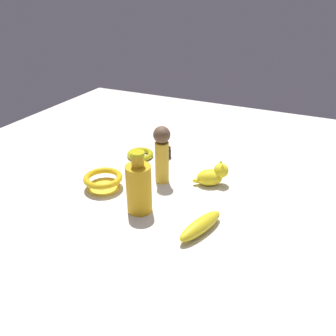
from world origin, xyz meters
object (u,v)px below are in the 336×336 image
at_px(bangle, 140,154).
at_px(bowl, 103,180).
at_px(banana, 201,226).
at_px(cat_figurine, 213,175).
at_px(bottle_tall, 139,187).
at_px(person_figure_adult, 162,153).
at_px(nail_polish_jar, 166,152).

bearing_deg(bangle, bowl, -88.77).
bearing_deg(bowl, banana, -12.26).
bearing_deg(cat_figurine, banana, -78.70).
height_order(bottle_tall, cat_figurine, bottle_tall).
height_order(person_figure_adult, bowl, person_figure_adult).
bearing_deg(bottle_tall, cat_figurine, 57.63).
bearing_deg(bangle, nail_polish_jar, 23.08).
xyz_separation_m(bottle_tall, banana, (0.21, -0.02, -0.06)).
bearing_deg(person_figure_adult, nail_polish_jar, 111.27).
height_order(cat_figurine, bangle, cat_figurine).
relative_size(bottle_tall, cat_figurine, 1.72).
bearing_deg(bottle_tall, nail_polish_jar, 103.04).
bearing_deg(nail_polish_jar, person_figure_adult, -68.73).
relative_size(person_figure_adult, bowl, 1.56).
bearing_deg(banana, nail_polish_jar, -125.08).
distance_m(bottle_tall, bangle, 0.39).
xyz_separation_m(bottle_tall, person_figure_adult, (-0.02, 0.19, 0.03)).
height_order(cat_figurine, nail_polish_jar, cat_figurine).
distance_m(bowl, bangle, 0.27).
height_order(cat_figurine, person_figure_adult, person_figure_adult).
xyz_separation_m(person_figure_adult, bowl, (-0.17, -0.13, -0.08)).
height_order(bottle_tall, nail_polish_jar, bottle_tall).
height_order(person_figure_adult, banana, person_figure_adult).
xyz_separation_m(cat_figurine, banana, (0.05, -0.27, -0.02)).
bearing_deg(cat_figurine, nail_polish_jar, 152.36).
bearing_deg(bowl, bottle_tall, -19.39).
xyz_separation_m(cat_figurine, bowl, (-0.34, -0.19, -0.01)).
xyz_separation_m(bowl, bangle, (-0.01, 0.27, -0.02)).
height_order(bottle_tall, person_figure_adult, person_figure_adult).
xyz_separation_m(bottle_tall, bowl, (-0.18, 0.06, -0.05)).
relative_size(cat_figurine, nail_polish_jar, 2.67).
bearing_deg(cat_figurine, person_figure_adult, -162.22).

